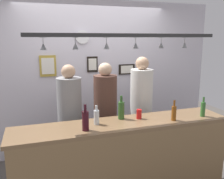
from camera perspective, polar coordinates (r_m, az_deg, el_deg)
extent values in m
plane|color=#4C4742|center=(3.72, 0.52, -20.14)|extent=(8.00, 8.00, 0.00)
cube|color=silver|center=(4.27, -4.24, 2.75)|extent=(4.40, 0.06, 2.60)
cube|color=brown|center=(3.01, 2.73, -8.11)|extent=(2.70, 0.55, 0.04)
cube|color=olive|center=(3.00, 4.47, -18.41)|extent=(2.65, 0.04, 0.92)
cube|color=black|center=(2.88, 2.57, 12.50)|extent=(2.20, 0.36, 0.04)
cylinder|color=silver|center=(2.72, -15.83, 11.60)|extent=(0.06, 0.06, 0.00)
cylinder|color=silver|center=(2.72, -15.80, 11.02)|extent=(0.01, 0.01, 0.06)
cone|color=silver|center=(2.72, -15.72, 9.66)|extent=(0.07, 0.07, 0.08)
cylinder|color=silver|center=(2.79, -8.59, 11.91)|extent=(0.06, 0.06, 0.00)
cylinder|color=silver|center=(2.79, -8.57, 11.34)|extent=(0.01, 0.01, 0.06)
cone|color=silver|center=(2.79, -8.53, 10.01)|extent=(0.07, 0.07, 0.08)
cylinder|color=silver|center=(2.82, -1.29, 12.03)|extent=(0.06, 0.06, 0.00)
cylinder|color=silver|center=(2.82, -1.29, 11.47)|extent=(0.01, 0.01, 0.06)
cone|color=silver|center=(2.82, -1.28, 10.15)|extent=(0.07, 0.07, 0.08)
cylinder|color=silver|center=(2.97, 5.59, 11.97)|extent=(0.06, 0.06, 0.00)
cylinder|color=silver|center=(2.97, 5.57, 11.44)|extent=(0.01, 0.01, 0.06)
cone|color=silver|center=(2.97, 5.55, 10.18)|extent=(0.07, 0.07, 0.08)
cylinder|color=silver|center=(3.16, 11.46, 11.78)|extent=(0.06, 0.06, 0.00)
cylinder|color=silver|center=(3.16, 11.44, 11.29)|extent=(0.01, 0.01, 0.06)
cone|color=silver|center=(3.16, 11.39, 10.11)|extent=(0.07, 0.07, 0.08)
cylinder|color=silver|center=(3.34, 16.64, 11.52)|extent=(0.06, 0.06, 0.00)
cylinder|color=silver|center=(3.34, 16.61, 11.05)|extent=(0.01, 0.01, 0.06)
cone|color=silver|center=(3.34, 16.54, 9.94)|extent=(0.07, 0.07, 0.08)
cube|color=#2D334C|center=(3.70, -9.50, -13.71)|extent=(0.17, 0.18, 0.77)
cylinder|color=gray|center=(3.45, -9.91, -2.81)|extent=(0.34, 0.34, 0.67)
sphere|color=tan|center=(3.37, -10.16, 4.15)|extent=(0.19, 0.19, 0.19)
cube|color=#2D334C|center=(3.80, -1.50, -12.78)|extent=(0.17, 0.18, 0.78)
cylinder|color=brown|center=(3.56, -1.57, -2.09)|extent=(0.34, 0.34, 0.68)
sphere|color=beige|center=(3.48, -1.61, 4.71)|extent=(0.19, 0.19, 0.19)
cube|color=#2D334C|center=(3.98, 6.62, -11.39)|extent=(0.17, 0.18, 0.81)
cylinder|color=white|center=(3.75, 6.89, -0.69)|extent=(0.34, 0.34, 0.70)
sphere|color=tan|center=(3.68, 7.06, 6.05)|extent=(0.20, 0.20, 0.20)
cylinder|color=#380F19|center=(2.73, -6.21, -7.30)|extent=(0.08, 0.08, 0.22)
cylinder|color=#380F19|center=(2.69, -6.28, -4.28)|extent=(0.03, 0.03, 0.08)
cylinder|color=brown|center=(3.15, 14.23, -5.42)|extent=(0.06, 0.06, 0.18)
cylinder|color=brown|center=(3.11, 14.35, -3.13)|extent=(0.03, 0.03, 0.08)
cylinder|color=#2D5623|center=(3.10, 2.17, -4.90)|extent=(0.08, 0.08, 0.22)
cylinder|color=#2D5623|center=(3.06, 2.19, -2.22)|extent=(0.03, 0.03, 0.08)
cylinder|color=#336B2D|center=(3.42, 20.44, -4.35)|extent=(0.06, 0.06, 0.19)
cylinder|color=#336B2D|center=(3.38, 20.60, -2.23)|extent=(0.03, 0.03, 0.07)
cylinder|color=silver|center=(2.92, -3.63, -6.52)|extent=(0.06, 0.06, 0.17)
cylinder|color=silver|center=(2.89, -3.66, -4.35)|extent=(0.03, 0.03, 0.06)
cylinder|color=red|center=(3.14, 6.33, -5.70)|extent=(0.07, 0.07, 0.12)
cube|color=black|center=(4.39, 3.45, 4.73)|extent=(0.30, 0.02, 0.18)
cube|color=white|center=(4.38, 3.51, 4.71)|extent=(0.23, 0.01, 0.14)
cube|color=#B29338|center=(4.08, -14.73, 5.33)|extent=(0.26, 0.02, 0.34)
cube|color=white|center=(4.06, -14.72, 5.31)|extent=(0.20, 0.01, 0.26)
cube|color=black|center=(4.19, -4.60, 5.89)|extent=(0.18, 0.02, 0.26)
cube|color=white|center=(4.18, -4.56, 5.88)|extent=(0.14, 0.01, 0.20)
cylinder|color=white|center=(4.12, -6.91, 12.05)|extent=(0.22, 0.03, 0.22)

